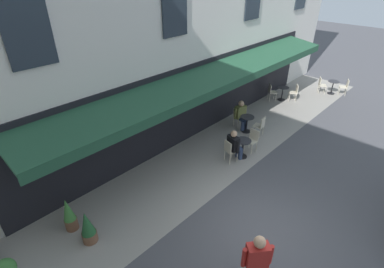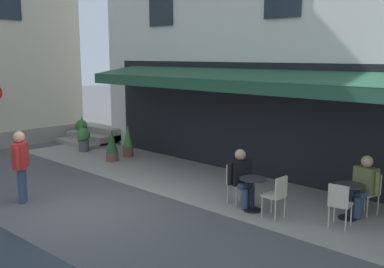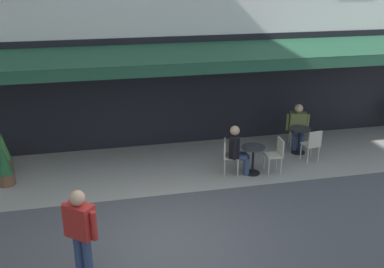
% 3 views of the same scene
% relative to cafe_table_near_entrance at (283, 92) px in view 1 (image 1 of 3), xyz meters
% --- Properties ---
extents(ground_plane, '(70.00, 70.00, 0.00)m').
position_rel_cafe_table_near_entrance_xyz_m(ground_plane, '(8.68, 4.03, -0.49)').
color(ground_plane, '#4C4C51').
extents(sidewalk_cafe_terrace, '(20.50, 3.20, 0.01)m').
position_rel_cafe_table_near_entrance_xyz_m(sidewalk_cafe_terrace, '(5.43, 0.63, -0.49)').
color(sidewalk_cafe_terrace, gray).
rests_on(sidewalk_cafe_terrace, ground_plane).
extents(cafe_table_near_entrance, '(0.60, 0.60, 0.75)m').
position_rel_cafe_table_near_entrance_xyz_m(cafe_table_near_entrance, '(0.00, 0.00, 0.00)').
color(cafe_table_near_entrance, black).
rests_on(cafe_table_near_entrance, ground_plane).
extents(cafe_chair_cream_near_door, '(0.56, 0.56, 0.91)m').
position_rel_cafe_table_near_entrance_xyz_m(cafe_chair_cream_near_door, '(-0.36, 0.52, 0.06)').
color(cafe_chair_cream_near_door, beige).
rests_on(cafe_chair_cream_near_door, ground_plane).
extents(cafe_chair_cream_corner_right, '(0.57, 0.57, 0.91)m').
position_rel_cafe_table_near_entrance_xyz_m(cafe_chair_cream_corner_right, '(0.46, -0.44, 0.06)').
color(cafe_chair_cream_corner_right, beige).
rests_on(cafe_chair_cream_corner_right, ground_plane).
extents(cafe_table_mid_terrace, '(0.60, 0.60, 0.75)m').
position_rel_cafe_table_near_entrance_xyz_m(cafe_table_mid_terrace, '(5.99, 1.57, 0.00)').
color(cafe_table_mid_terrace, black).
rests_on(cafe_table_mid_terrace, ground_plane).
extents(cafe_chair_cream_corner_left, '(0.41, 0.41, 0.91)m').
position_rel_cafe_table_near_entrance_xyz_m(cafe_chair_cream_corner_left, '(5.36, 1.58, 0.06)').
color(cafe_chair_cream_corner_left, beige).
rests_on(cafe_chair_cream_corner_left, ground_plane).
extents(cafe_chair_cream_kerbside, '(0.50, 0.50, 0.91)m').
position_rel_cafe_table_near_entrance_xyz_m(cafe_chair_cream_kerbside, '(6.60, 1.39, 0.06)').
color(cafe_chair_cream_kerbside, beige).
rests_on(cafe_chair_cream_kerbside, ground_plane).
extents(cafe_table_streetside, '(0.60, 0.60, 0.75)m').
position_rel_cafe_table_near_entrance_xyz_m(cafe_table_streetside, '(-2.79, 1.64, 0.00)').
color(cafe_table_streetside, black).
rests_on(cafe_table_streetside, ground_plane).
extents(cafe_chair_cream_by_window, '(0.53, 0.53, 0.91)m').
position_rel_cafe_table_near_entrance_xyz_m(cafe_chair_cream_by_window, '(-3.06, 2.21, 0.06)').
color(cafe_chair_cream_by_window, beige).
rests_on(cafe_chair_cream_by_window, ground_plane).
extents(cafe_chair_cream_back_row, '(0.55, 0.55, 0.91)m').
position_rel_cafe_table_near_entrance_xyz_m(cafe_chair_cream_back_row, '(-2.46, 1.10, 0.06)').
color(cafe_chair_cream_back_row, beige).
rests_on(cafe_chair_cream_back_row, ground_plane).
extents(cafe_table_far_end, '(0.60, 0.60, 0.75)m').
position_rel_cafe_table_near_entrance_xyz_m(cafe_table_far_end, '(4.25, 0.57, 0.00)').
color(cafe_table_far_end, black).
rests_on(cafe_table_far_end, ground_plane).
extents(cafe_chair_cream_under_awning, '(0.45, 0.45, 0.91)m').
position_rel_cafe_table_near_entrance_xyz_m(cafe_chair_cream_under_awning, '(4.16, 1.20, 0.06)').
color(cafe_chair_cream_under_awning, beige).
rests_on(cafe_chair_cream_under_awning, ground_plane).
extents(cafe_chair_cream_facing_street, '(0.50, 0.50, 0.91)m').
position_rel_cafe_table_near_entrance_xyz_m(cafe_chair_cream_facing_street, '(4.07, -0.03, 0.06)').
color(cafe_chair_cream_facing_street, beige).
rests_on(cafe_chair_cream_facing_street, ground_plane).
extents(seated_patron_in_olive, '(0.65, 0.62, 1.31)m').
position_rel_cafe_table_near_entrance_xyz_m(seated_patron_in_olive, '(4.13, 0.17, 0.21)').
color(seated_patron_in_olive, navy).
rests_on(seated_patron_in_olive, ground_plane).
extents(seated_companion_in_black, '(0.61, 0.64, 1.30)m').
position_rel_cafe_table_near_entrance_xyz_m(seated_companion_in_black, '(6.39, 1.45, 0.21)').
color(seated_companion_in_black, navy).
rests_on(seated_companion_in_black, ground_plane).
extents(walking_pedestrian_in_red, '(0.56, 0.52, 1.69)m').
position_rel_cafe_table_near_entrance_xyz_m(walking_pedestrian_in_red, '(10.22, 4.82, 0.49)').
color(walking_pedestrian_in_red, navy).
rests_on(walking_pedestrian_in_red, ground_plane).
extents(potted_plant_under_sign, '(0.40, 0.40, 1.03)m').
position_rel_cafe_table_near_entrance_xyz_m(potted_plant_under_sign, '(12.12, 0.88, 0.01)').
color(potted_plant_under_sign, brown).
rests_on(potted_plant_under_sign, ground_plane).
extents(potted_plant_entrance_left, '(0.35, 0.35, 1.08)m').
position_rel_cafe_table_near_entrance_xyz_m(potted_plant_entrance_left, '(12.25, 0.12, 0.04)').
color(potted_plant_entrance_left, brown).
rests_on(potted_plant_entrance_left, ground_plane).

